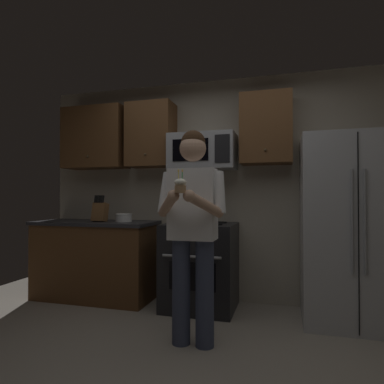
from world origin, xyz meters
TOP-DOWN VIEW (x-y plane):
  - ground_plane at (0.00, 0.00)m, footprint 6.00×6.00m
  - wall_back at (0.00, 1.75)m, footprint 4.40×0.10m
  - oven_range at (-0.15, 1.36)m, footprint 0.76×0.70m
  - microwave at (-0.15, 1.48)m, footprint 0.74×0.41m
  - refrigerator at (1.35, 1.32)m, footprint 0.90×0.75m
  - cabinet_row_upper at (-0.72, 1.53)m, footprint 2.78×0.36m
  - counter_left at (-1.45, 1.38)m, footprint 1.44×0.66m
  - knife_block at (-1.36, 1.33)m, footprint 0.16×0.15m
  - bowl_large_white at (-1.08, 1.39)m, footprint 0.20×0.20m
  - person at (0.01, 0.45)m, footprint 0.60×0.48m
  - cupcake at (0.01, 0.12)m, footprint 0.09×0.09m

SIDE VIEW (x-z plane):
  - ground_plane at x=0.00m, z-range 0.00..0.00m
  - oven_range at x=-0.15m, z-range 0.00..0.93m
  - counter_left at x=-1.45m, z-range 0.00..0.92m
  - refrigerator at x=1.35m, z-range 0.00..1.80m
  - bowl_large_white at x=-1.08m, z-range 0.92..1.02m
  - person at x=0.01m, z-range 0.11..1.88m
  - knife_block at x=-1.36m, z-range 0.88..1.20m
  - cupcake at x=0.01m, z-range 1.21..1.38m
  - wall_back at x=0.00m, z-range 0.00..2.60m
  - microwave at x=-0.15m, z-range 1.52..1.92m
  - cabinet_row_upper at x=-0.72m, z-range 1.57..2.33m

